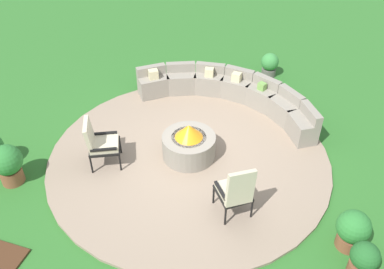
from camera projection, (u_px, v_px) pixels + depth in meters
The scene contains 10 objects.
ground_plane at pixel (189, 158), 8.43m from camera, with size 24.00×24.00×0.00m, color #2D6B28.
patio_circle at pixel (189, 156), 8.41m from camera, with size 5.66×5.66×0.06m, color gray.
fire_pit at pixel (189, 144), 8.20m from camera, with size 1.07×1.07×0.76m.
curved_stone_bench at pixel (230, 93), 9.68m from camera, with size 4.42×1.81×0.71m.
lounge_chair_front_left at pixel (99, 142), 7.88m from camera, with size 0.78×0.76×1.02m.
lounge_chair_front_right at pixel (236, 191), 6.83m from camera, with size 0.76×0.78×1.10m.
potted_plant_0 at pixel (270, 64), 10.85m from camera, with size 0.46×0.46×0.64m.
potted_plant_1 at pixel (353, 229), 6.47m from camera, with size 0.54×0.54×0.73m.
potted_plant_2 at pixel (364, 260), 6.06m from camera, with size 0.43×0.43×0.69m.
potted_plant_4 at pixel (8, 163), 7.61m from camera, with size 0.58×0.58×0.83m.
Camera 1 is at (2.03, -6.01, 5.56)m, focal length 38.64 mm.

